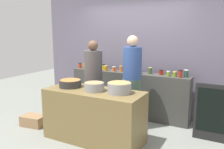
{
  "coord_description": "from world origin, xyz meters",
  "views": [
    {
      "loc": [
        2.07,
        -3.5,
        1.87
      ],
      "look_at": [
        0.0,
        0.35,
        1.05
      ],
      "focal_mm": 37.38,
      "sensor_mm": 36.0,
      "label": 1
    }
  ],
  "objects_px": {
    "preserve_jar_4": "(106,68)",
    "bread_crate": "(34,120)",
    "preserve_jar_7": "(127,69)",
    "chalkboard_sign": "(211,113)",
    "preserve_jar_2": "(89,66)",
    "preserve_jar_12": "(168,74)",
    "preserve_jar_9": "(140,71)",
    "preserve_jar_13": "(175,74)",
    "preserve_jar_14": "(180,74)",
    "preserve_jar_1": "(85,65)",
    "preserve_jar_3": "(103,67)",
    "cook_with_tongs": "(94,88)",
    "cooking_pot_right": "(119,88)",
    "preserve_jar_10": "(150,71)",
    "preserve_jar_15": "(186,73)",
    "preserve_jar_11": "(161,72)",
    "preserve_jar_6": "(121,69)",
    "cooking_pot_center": "(94,87)",
    "preserve_jar_0": "(80,65)",
    "cook_in_cap": "(132,87)",
    "preserve_jar_5": "(114,69)",
    "preserve_jar_8": "(135,71)",
    "cooking_pot_left": "(70,83)"
  },
  "relations": [
    {
      "from": "cook_with_tongs",
      "to": "cooking_pot_right",
      "type": "bearing_deg",
      "value": -31.68
    },
    {
      "from": "preserve_jar_8",
      "to": "cooking_pot_right",
      "type": "bearing_deg",
      "value": -77.99
    },
    {
      "from": "preserve_jar_6",
      "to": "preserve_jar_10",
      "type": "distance_m",
      "value": 0.67
    },
    {
      "from": "preserve_jar_11",
      "to": "preserve_jar_13",
      "type": "bearing_deg",
      "value": -11.7
    },
    {
      "from": "preserve_jar_4",
      "to": "bread_crate",
      "type": "bearing_deg",
      "value": -122.15
    },
    {
      "from": "preserve_jar_13",
      "to": "cooking_pot_center",
      "type": "xyz_separation_m",
      "value": [
        -1.0,
        -1.39,
        -0.08
      ]
    },
    {
      "from": "preserve_jar_14",
      "to": "preserve_jar_15",
      "type": "xyz_separation_m",
      "value": [
        0.1,
        0.07,
        0.0
      ]
    },
    {
      "from": "preserve_jar_13",
      "to": "preserve_jar_14",
      "type": "distance_m",
      "value": 0.12
    },
    {
      "from": "preserve_jar_3",
      "to": "preserve_jar_12",
      "type": "relative_size",
      "value": 1.22
    },
    {
      "from": "preserve_jar_1",
      "to": "cook_in_cap",
      "type": "xyz_separation_m",
      "value": [
        1.54,
        -0.67,
        -0.22
      ]
    },
    {
      "from": "cooking_pot_right",
      "to": "preserve_jar_3",
      "type": "bearing_deg",
      "value": 128.57
    },
    {
      "from": "preserve_jar_4",
      "to": "preserve_jar_7",
      "type": "bearing_deg",
      "value": 9.43
    },
    {
      "from": "cooking_pot_center",
      "to": "bread_crate",
      "type": "bearing_deg",
      "value": -178.29
    },
    {
      "from": "preserve_jar_15",
      "to": "cook_in_cap",
      "type": "relative_size",
      "value": 0.08
    },
    {
      "from": "preserve_jar_3",
      "to": "cooking_pot_center",
      "type": "distance_m",
      "value": 1.61
    },
    {
      "from": "preserve_jar_0",
      "to": "preserve_jar_4",
      "type": "height_order",
      "value": "preserve_jar_0"
    },
    {
      "from": "preserve_jar_0",
      "to": "preserve_jar_4",
      "type": "relative_size",
      "value": 1.11
    },
    {
      "from": "preserve_jar_7",
      "to": "chalkboard_sign",
      "type": "distance_m",
      "value": 1.96
    },
    {
      "from": "preserve_jar_6",
      "to": "preserve_jar_7",
      "type": "relative_size",
      "value": 1.18
    },
    {
      "from": "preserve_jar_9",
      "to": "preserve_jar_11",
      "type": "bearing_deg",
      "value": 12.67
    },
    {
      "from": "bread_crate",
      "to": "preserve_jar_15",
      "type": "bearing_deg",
      "value": 29.21
    },
    {
      "from": "preserve_jar_6",
      "to": "preserve_jar_5",
      "type": "bearing_deg",
      "value": -166.98
    },
    {
      "from": "preserve_jar_2",
      "to": "cook_with_tongs",
      "type": "bearing_deg",
      "value": -50.79
    },
    {
      "from": "preserve_jar_1",
      "to": "preserve_jar_3",
      "type": "distance_m",
      "value": 0.52
    },
    {
      "from": "preserve_jar_3",
      "to": "preserve_jar_4",
      "type": "relative_size",
      "value": 1.1
    },
    {
      "from": "preserve_jar_1",
      "to": "preserve_jar_3",
      "type": "height_order",
      "value": "same"
    },
    {
      "from": "preserve_jar_2",
      "to": "preserve_jar_12",
      "type": "height_order",
      "value": "preserve_jar_2"
    },
    {
      "from": "preserve_jar_10",
      "to": "preserve_jar_5",
      "type": "bearing_deg",
      "value": -174.72
    },
    {
      "from": "preserve_jar_12",
      "to": "cook_with_tongs",
      "type": "distance_m",
      "value": 1.52
    },
    {
      "from": "preserve_jar_5",
      "to": "preserve_jar_14",
      "type": "xyz_separation_m",
      "value": [
        1.46,
        -0.01,
        0.02
      ]
    },
    {
      "from": "chalkboard_sign",
      "to": "cook_with_tongs",
      "type": "bearing_deg",
      "value": -170.67
    },
    {
      "from": "preserve_jar_10",
      "to": "preserve_jar_15",
      "type": "distance_m",
      "value": 0.74
    },
    {
      "from": "preserve_jar_4",
      "to": "preserve_jar_15",
      "type": "relative_size",
      "value": 0.77
    },
    {
      "from": "preserve_jar_2",
      "to": "preserve_jar_12",
      "type": "bearing_deg",
      "value": 0.89
    },
    {
      "from": "preserve_jar_7",
      "to": "preserve_jar_11",
      "type": "height_order",
      "value": "preserve_jar_7"
    },
    {
      "from": "preserve_jar_5",
      "to": "preserve_jar_12",
      "type": "relative_size",
      "value": 1.04
    },
    {
      "from": "cooking_pot_right",
      "to": "cook_in_cap",
      "type": "height_order",
      "value": "cook_in_cap"
    },
    {
      "from": "cooking_pot_left",
      "to": "cook_with_tongs",
      "type": "bearing_deg",
      "value": 76.07
    },
    {
      "from": "preserve_jar_2",
      "to": "preserve_jar_7",
      "type": "bearing_deg",
      "value": 5.2
    },
    {
      "from": "preserve_jar_11",
      "to": "preserve_jar_6",
      "type": "bearing_deg",
      "value": -177.39
    },
    {
      "from": "preserve_jar_4",
      "to": "preserve_jar_8",
      "type": "bearing_deg",
      "value": 2.27
    },
    {
      "from": "preserve_jar_14",
      "to": "chalkboard_sign",
      "type": "xyz_separation_m",
      "value": [
        0.64,
        -0.44,
        -0.55
      ]
    },
    {
      "from": "preserve_jar_6",
      "to": "preserve_jar_10",
      "type": "xyz_separation_m",
      "value": [
        0.66,
        0.04,
        0.0
      ]
    },
    {
      "from": "preserve_jar_7",
      "to": "preserve_jar_9",
      "type": "height_order",
      "value": "preserve_jar_7"
    },
    {
      "from": "preserve_jar_7",
      "to": "cooking_pot_right",
      "type": "distance_m",
      "value": 1.45
    },
    {
      "from": "cook_with_tongs",
      "to": "preserve_jar_0",
      "type": "bearing_deg",
      "value": 138.34
    },
    {
      "from": "preserve_jar_5",
      "to": "cook_with_tongs",
      "type": "xyz_separation_m",
      "value": [
        -0.03,
        -0.8,
        -0.27
      ]
    },
    {
      "from": "preserve_jar_13",
      "to": "cooking_pot_left",
      "type": "distance_m",
      "value": 2.05
    },
    {
      "from": "preserve_jar_11",
      "to": "cook_in_cap",
      "type": "height_order",
      "value": "cook_in_cap"
    },
    {
      "from": "preserve_jar_8",
      "to": "preserve_jar_10",
      "type": "height_order",
      "value": "preserve_jar_10"
    }
  ]
}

